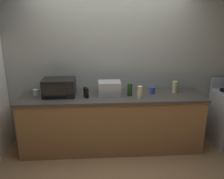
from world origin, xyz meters
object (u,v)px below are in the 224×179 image
object	(u,v)px
toaster_oven	(109,88)
cordless_phone	(86,92)
bottle_vinegar	(175,87)
mug_white	(36,92)
bottle_wine	(130,90)
microwave	(59,87)
bottle_hand_soap	(140,92)
mug_blue	(152,91)

from	to	relation	value
toaster_oven	cordless_phone	size ratio (longest dim) A/B	2.27
bottle_vinegar	mug_white	size ratio (longest dim) A/B	2.11
bottle_wine	microwave	bearing A→B (deg)	176.93
bottle_hand_soap	microwave	bearing A→B (deg)	170.60
microwave	bottle_vinegar	distance (m)	1.81
toaster_oven	mug_blue	bearing A→B (deg)	0.01
toaster_oven	cordless_phone	distance (m)	0.38
microwave	mug_blue	distance (m)	1.44
mug_white	microwave	bearing A→B (deg)	-9.28
microwave	cordless_phone	xyz separation A→B (m)	(0.41, -0.09, -0.06)
microwave	bottle_vinegar	xyz separation A→B (m)	(1.81, 0.05, -0.04)
bottle_hand_soap	mug_blue	xyz separation A→B (m)	(0.24, 0.21, -0.04)
cordless_phone	mug_blue	xyz separation A→B (m)	(1.03, 0.10, -0.02)
bottle_vinegar	mug_blue	size ratio (longest dim) A/B	1.84
toaster_oven	cordless_phone	world-z (taller)	toaster_oven
bottle_wine	mug_white	bearing A→B (deg)	175.31
microwave	bottle_vinegar	world-z (taller)	microwave
bottle_vinegar	mug_white	world-z (taller)	bottle_vinegar
cordless_phone	mug_blue	distance (m)	1.04
microwave	bottle_wine	xyz separation A→B (m)	(1.07, -0.06, -0.04)
microwave	bottle_wine	size ratio (longest dim) A/B	2.55
bottle_vinegar	bottle_wine	bearing A→B (deg)	-172.03
cordless_phone	bottle_vinegar	xyz separation A→B (m)	(1.40, 0.14, 0.02)
cordless_phone	bottle_vinegar	world-z (taller)	bottle_vinegar
mug_blue	toaster_oven	bearing A→B (deg)	-179.99
microwave	bottle_hand_soap	size ratio (longest dim) A/B	2.57
bottle_hand_soap	mug_white	bearing A→B (deg)	170.63
cordless_phone	mug_white	xyz separation A→B (m)	(-0.78, 0.15, -0.03)
toaster_oven	mug_blue	xyz separation A→B (m)	(0.68, 0.00, -0.05)
bottle_vinegar	mug_blue	bearing A→B (deg)	-174.88
bottle_wine	mug_blue	xyz separation A→B (m)	(0.37, 0.07, -0.04)
bottle_wine	toaster_oven	bearing A→B (deg)	167.21
toaster_oven	bottle_vinegar	xyz separation A→B (m)	(1.04, 0.03, -0.01)
mug_blue	mug_white	world-z (taller)	mug_blue
cordless_phone	bottle_wine	world-z (taller)	bottle_wine
bottle_vinegar	mug_white	distance (m)	2.19
cordless_phone	bottle_hand_soap	bearing A→B (deg)	-27.08
mug_blue	mug_white	distance (m)	1.82
microwave	bottle_wine	distance (m)	1.08
toaster_oven	bottle_vinegar	world-z (taller)	toaster_oven
toaster_oven	mug_white	world-z (taller)	toaster_oven
bottle_hand_soap	mug_blue	bearing A→B (deg)	41.67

